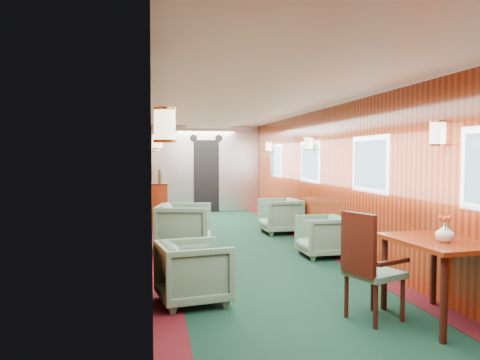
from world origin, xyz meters
The scene contains 12 objects.
room centered at (0.00, 0.00, 1.63)m, with size 12.00×12.10×2.40m.
bulkhead centered at (0.00, 5.91, 1.18)m, with size 2.98×0.17×2.39m.
windows_right centered at (1.49, 0.25, 1.45)m, with size 0.02×8.60×0.80m.
wall_sconces centered at (0.00, 0.57, 1.79)m, with size 2.97×7.97×0.25m.
dining_table centered at (1.15, -3.14, 0.66)m, with size 0.80×1.09×0.78m.
side_chair centered at (0.49, -3.00, 0.56)m, with size 0.59×0.60×1.04m.
credenza centered at (-1.34, 3.22, 0.50)m, with size 0.35×1.10×1.27m.
flower_vase centered at (1.12, -3.26, 0.87)m, with size 0.17×0.17×0.17m, color silver.
armchair_left_near centered at (-1.07, -2.14, 0.33)m, with size 0.71×0.73×0.66m, color #224F3E.
armchair_left_far centered at (-0.98, 0.58, 0.40)m, with size 0.84×0.87×0.79m, color #224F3E.
armchair_right_near centered at (1.10, -0.22, 0.32)m, with size 0.68×0.70×0.64m, color #224F3E.
armchair_right_far centered at (1.05, 2.02, 0.35)m, with size 0.75×0.78×0.71m, color #224F3E.
Camera 1 is at (-1.50, -7.06, 1.57)m, focal length 35.00 mm.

